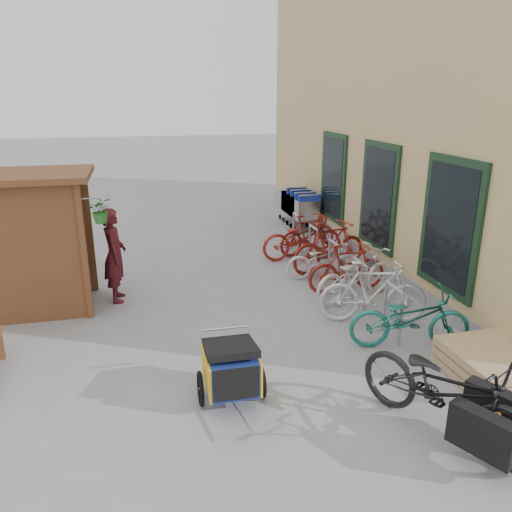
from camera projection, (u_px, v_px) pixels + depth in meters
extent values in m
plane|color=gray|center=(247.00, 354.00, 7.28)|extent=(80.00, 80.00, 0.00)
cube|color=tan|center=(473.00, 99.00, 11.79)|extent=(6.00, 13.00, 7.00)
cube|color=gray|center=(350.00, 243.00, 12.19)|extent=(0.18, 13.00, 0.30)
cube|color=black|center=(450.00, 226.00, 8.01)|extent=(0.06, 1.50, 2.20)
cube|color=black|center=(448.00, 226.00, 8.01)|extent=(0.02, 1.25, 1.95)
cube|color=black|center=(378.00, 196.00, 10.32)|extent=(0.06, 1.50, 2.20)
cube|color=black|center=(377.00, 196.00, 10.32)|extent=(0.02, 1.25, 1.95)
cube|color=black|center=(333.00, 177.00, 12.63)|extent=(0.06, 1.50, 2.20)
cube|color=black|center=(332.00, 177.00, 12.63)|extent=(0.02, 1.25, 1.95)
cube|color=brown|center=(84.00, 253.00, 8.13)|extent=(0.09, 0.09, 2.30)
cube|color=brown|center=(90.00, 233.00, 9.33)|extent=(0.09, 0.09, 2.30)
cube|color=brown|center=(25.00, 257.00, 7.96)|extent=(1.80, 0.05, 2.30)
cube|color=brown|center=(39.00, 236.00, 9.10)|extent=(1.80, 0.05, 2.30)
cube|color=brown|center=(22.00, 176.00, 8.16)|extent=(2.15, 1.65, 0.10)
cube|color=brown|center=(22.00, 260.00, 8.56)|extent=(1.30, 1.15, 0.04)
cube|color=brown|center=(17.00, 227.00, 8.38)|extent=(1.30, 1.15, 0.04)
cylinder|color=#A5A8AD|center=(90.00, 198.00, 7.89)|extent=(0.36, 0.02, 0.02)
imported|color=#276E26|center=(101.00, 210.00, 7.98)|extent=(0.38, 0.33, 0.42)
cylinder|color=#A5A8AD|center=(401.00, 320.00, 7.43)|extent=(0.05, 0.05, 0.84)
cylinder|color=#A5A8AD|center=(385.00, 306.00, 7.89)|extent=(0.05, 0.05, 0.84)
cylinder|color=#A5A8AD|center=(395.00, 287.00, 7.53)|extent=(0.05, 0.50, 0.05)
cylinder|color=#A5A8AD|center=(366.00, 290.00, 8.54)|extent=(0.05, 0.05, 0.84)
cylinder|color=#A5A8AD|center=(353.00, 280.00, 9.00)|extent=(0.05, 0.05, 0.84)
cylinder|color=#A5A8AD|center=(361.00, 262.00, 8.64)|extent=(0.05, 0.50, 0.05)
cylinder|color=#A5A8AD|center=(339.00, 268.00, 9.65)|extent=(0.05, 0.05, 0.84)
cylinder|color=#A5A8AD|center=(329.00, 260.00, 10.11)|extent=(0.05, 0.05, 0.84)
cylinder|color=#A5A8AD|center=(335.00, 243.00, 9.75)|extent=(0.05, 0.50, 0.05)
cylinder|color=#A5A8AD|center=(317.00, 250.00, 10.76)|extent=(0.05, 0.05, 0.84)
cylinder|color=#A5A8AD|center=(309.00, 243.00, 11.22)|extent=(0.05, 0.05, 0.84)
cylinder|color=#A5A8AD|center=(314.00, 228.00, 10.86)|extent=(0.05, 0.50, 0.05)
cylinder|color=#A5A8AD|center=(300.00, 235.00, 11.86)|extent=(0.05, 0.05, 0.84)
cylinder|color=#A5A8AD|center=(293.00, 230.00, 12.33)|extent=(0.05, 0.05, 0.84)
cylinder|color=#A5A8AD|center=(297.00, 215.00, 11.97)|extent=(0.05, 0.50, 0.05)
cube|color=tan|center=(489.00, 375.00, 6.63)|extent=(1.00, 1.20, 0.12)
cube|color=tan|center=(491.00, 365.00, 6.58)|extent=(1.00, 1.20, 0.12)
cube|color=tan|center=(492.00, 356.00, 6.54)|extent=(1.00, 1.20, 0.12)
cube|color=silver|center=(304.00, 208.00, 13.61)|extent=(0.59, 0.91, 0.56)
cube|color=#182EA0|center=(310.00, 198.00, 13.07)|extent=(0.59, 0.04, 0.19)
cylinder|color=silver|center=(310.00, 195.00, 13.02)|extent=(0.62, 0.04, 0.04)
cylinder|color=black|center=(299.00, 233.00, 13.40)|extent=(0.04, 0.13, 0.13)
cube|color=silver|center=(299.00, 205.00, 13.96)|extent=(0.59, 0.91, 0.56)
cube|color=#182EA0|center=(305.00, 195.00, 13.42)|extent=(0.59, 0.04, 0.19)
cylinder|color=silver|center=(306.00, 193.00, 13.37)|extent=(0.62, 0.04, 0.04)
cylinder|color=black|center=(295.00, 229.00, 13.74)|extent=(0.04, 0.13, 0.13)
cube|color=silver|center=(295.00, 203.00, 14.31)|extent=(0.59, 0.91, 0.56)
cube|color=#182EA0|center=(301.00, 193.00, 13.77)|extent=(0.59, 0.04, 0.19)
cylinder|color=silver|center=(301.00, 190.00, 13.71)|extent=(0.62, 0.04, 0.04)
cylinder|color=black|center=(291.00, 226.00, 14.09)|extent=(0.04, 0.13, 0.13)
cube|color=silver|center=(291.00, 200.00, 14.65)|extent=(0.59, 0.91, 0.56)
cube|color=#182EA0|center=(297.00, 190.00, 14.11)|extent=(0.59, 0.04, 0.19)
cylinder|color=silver|center=(297.00, 188.00, 14.06)|extent=(0.62, 0.04, 0.04)
cylinder|color=black|center=(287.00, 223.00, 14.43)|extent=(0.04, 0.13, 0.13)
cube|color=navy|center=(231.00, 369.00, 6.09)|extent=(0.57, 0.75, 0.44)
cube|color=yellow|center=(207.00, 372.00, 6.03)|extent=(0.04, 0.75, 0.44)
cube|color=yellow|center=(255.00, 366.00, 6.16)|extent=(0.04, 0.75, 0.44)
cube|color=black|center=(237.00, 384.00, 5.72)|extent=(0.53, 0.03, 0.40)
cube|color=black|center=(230.00, 348.00, 6.05)|extent=(0.63, 0.72, 0.21)
torus|color=black|center=(200.00, 389.00, 6.09)|extent=(0.06, 0.43, 0.43)
torus|color=black|center=(261.00, 381.00, 6.24)|extent=(0.06, 0.43, 0.43)
cylinder|color=#B7B7BC|center=(241.00, 416.00, 5.57)|extent=(0.04, 0.64, 0.03)
cylinder|color=#B7B7BC|center=(225.00, 328.00, 6.37)|extent=(0.60, 0.04, 0.03)
imported|color=black|center=(445.00, 390.00, 5.42)|extent=(1.61, 2.22, 1.11)
cube|color=black|center=(482.00, 433.00, 4.90)|extent=(0.45, 0.66, 0.45)
cube|color=black|center=(496.00, 409.00, 5.28)|extent=(0.45, 0.66, 0.45)
cube|color=orange|center=(490.00, 416.00, 5.08)|extent=(0.19, 0.21, 0.12)
imported|color=maroon|center=(114.00, 255.00, 8.96)|extent=(0.42, 0.63, 1.72)
imported|color=#1B6D61|center=(410.00, 318.00, 7.36)|extent=(1.88, 1.02, 0.93)
imported|color=silver|center=(373.00, 292.00, 8.15)|extent=(1.84, 0.95, 1.07)
imported|color=silver|center=(356.00, 275.00, 9.08)|extent=(1.95, 1.23, 0.97)
imported|color=maroon|center=(347.00, 268.00, 9.46)|extent=(1.59, 0.52, 0.95)
imported|color=silver|center=(323.00, 260.00, 10.15)|extent=(1.56, 0.67, 0.80)
imported|color=maroon|center=(329.00, 246.00, 10.54)|extent=(1.90, 0.99, 1.10)
imported|color=maroon|center=(302.00, 238.00, 11.35)|extent=(1.93, 0.75, 1.00)
imported|color=maroon|center=(308.00, 234.00, 11.72)|extent=(1.67, 0.97, 0.97)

